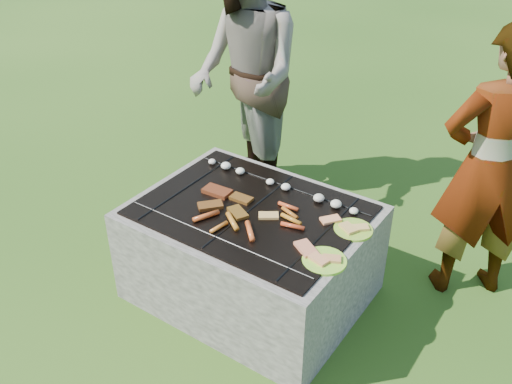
# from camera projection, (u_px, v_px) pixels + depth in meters

# --- Properties ---
(lawn) EXTENTS (60.00, 60.00, 0.00)m
(lawn) POSITION_uv_depth(u_px,v_px,m) (251.00, 291.00, 3.53)
(lawn) COLOR #1E4411
(lawn) RESTS_ON ground
(fire_pit) EXTENTS (1.30, 1.00, 0.62)m
(fire_pit) POSITION_uv_depth(u_px,v_px,m) (251.00, 255.00, 3.38)
(fire_pit) COLOR #A29B8F
(fire_pit) RESTS_ON ground
(mushrooms) EXTENTS (1.05, 0.06, 0.04)m
(mushrooms) POSITION_uv_depth(u_px,v_px,m) (282.00, 185.00, 3.38)
(mushrooms) COLOR #EFE0CA
(mushrooms) RESTS_ON fire_pit
(pork_slabs) EXTENTS (0.39, 0.28, 0.02)m
(pork_slabs) POSITION_uv_depth(u_px,v_px,m) (224.00, 200.00, 3.27)
(pork_slabs) COLOR #9B3D1C
(pork_slabs) RESTS_ON fire_pit
(sausages) EXTENTS (0.55, 0.45, 0.03)m
(sausages) POSITION_uv_depth(u_px,v_px,m) (253.00, 221.00, 3.08)
(sausages) COLOR #F54F28
(sausages) RESTS_ON fire_pit
(bread_on_grate) EXTENTS (0.46, 0.43, 0.02)m
(bread_on_grate) POSITION_uv_depth(u_px,v_px,m) (302.00, 231.00, 3.01)
(bread_on_grate) COLOR tan
(bread_on_grate) RESTS_ON fire_pit
(plate_far) EXTENTS (0.28, 0.28, 0.03)m
(plate_far) POSITION_uv_depth(u_px,v_px,m) (353.00, 229.00, 3.04)
(plate_far) COLOR gold
(plate_far) RESTS_ON fire_pit
(plate_near) EXTENTS (0.23, 0.23, 0.03)m
(plate_near) POSITION_uv_depth(u_px,v_px,m) (324.00, 261.00, 2.82)
(plate_near) COLOR #E3F73B
(plate_near) RESTS_ON fire_pit
(cook) EXTENTS (0.73, 0.69, 1.67)m
(cook) POSITION_uv_depth(u_px,v_px,m) (490.00, 168.00, 3.14)
(cook) COLOR gray
(cook) RESTS_ON ground
(bystander) EXTENTS (1.18, 1.14, 1.92)m
(bystander) POSITION_uv_depth(u_px,v_px,m) (244.00, 77.00, 4.00)
(bystander) COLOR gray
(bystander) RESTS_ON ground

